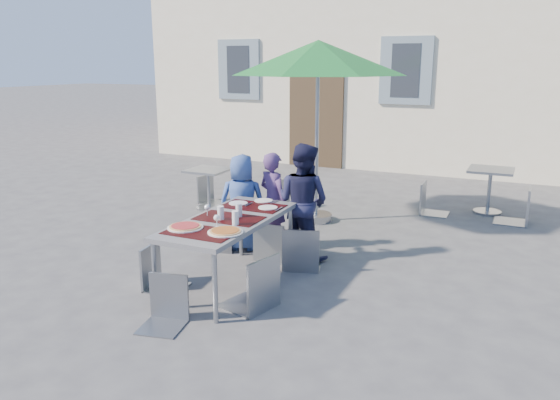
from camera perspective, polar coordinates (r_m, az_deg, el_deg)
The scene contains 22 objects.
ground at distance 5.53m, azimuth -5.24°, elevation -11.25°, with size 90.00×90.00×0.00m, color #444447.
dining_table at distance 5.87m, azimuth -5.34°, elevation -2.43°, with size 0.80×1.85×0.76m.
pizza_near_left at distance 5.55m, azimuth -9.88°, elevation -2.77°, with size 0.36×0.36×0.03m.
pizza_near_right at distance 5.35m, azimuth -5.74°, elevation -3.28°, with size 0.35×0.35×0.03m.
glassware at distance 5.75m, azimuth -5.49°, elevation -1.42°, with size 0.51×0.49×0.15m.
place_settings at distance 6.40m, azimuth -2.44°, elevation -0.38°, with size 0.67×0.49×0.01m.
child_0 at distance 7.01m, azimuth -3.98°, elevation -0.26°, with size 0.61×0.40×1.25m, color #38559B.
child_1 at distance 7.03m, azimuth -0.72°, elevation -0.10°, with size 0.46×0.30×1.27m, color #52366E.
child_2 at distance 6.67m, azimuth 2.41°, elevation -0.17°, with size 0.70×0.40×1.43m, color #1A1B3B.
chair_0 at distance 6.99m, azimuth -6.47°, elevation -1.31°, with size 0.48×0.48×0.88m.
chair_1 at distance 6.61m, azimuth -0.85°, elevation -1.88°, with size 0.41×0.41×0.92m.
chair_2 at distance 6.30m, azimuth 2.30°, elevation -2.38°, with size 0.53×0.54×0.98m.
chair_3 at distance 5.95m, azimuth -12.73°, elevation -4.30°, with size 0.45×0.44×0.89m.
chair_4 at distance 5.28m, azimuth -2.62°, elevation -5.25°, with size 0.57×0.56×1.04m.
chair_5 at distance 5.13m, azimuth -12.08°, elevation -7.44°, with size 0.46×0.46×0.87m.
patio_umbrella at distance 8.09m, azimuth 4.01°, elevation 14.48°, with size 2.58×2.58×2.68m.
cafe_table_0 at distance 9.05m, azimuth -7.46°, elevation 1.73°, with size 0.63×0.63×0.68m.
bg_chair_l_0 at distance 9.45m, azimuth -7.42°, elevation 2.83°, with size 0.47×0.46×0.90m.
bg_chair_r_0 at distance 8.99m, azimuth -0.36°, elevation 2.62°, with size 0.52×0.52×0.96m.
cafe_table_1 at distance 9.34m, azimuth 21.08°, elevation 1.63°, with size 0.68×0.68×0.73m.
bg_chair_l_1 at distance 9.00m, azimuth 15.45°, elevation 2.07°, with size 0.43×0.43×0.95m.
bg_chair_r_1 at distance 8.88m, azimuth 24.02°, elevation 1.65°, with size 0.48×0.47×1.06m.
Camera 1 is at (2.53, -4.30, 2.37)m, focal length 35.00 mm.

